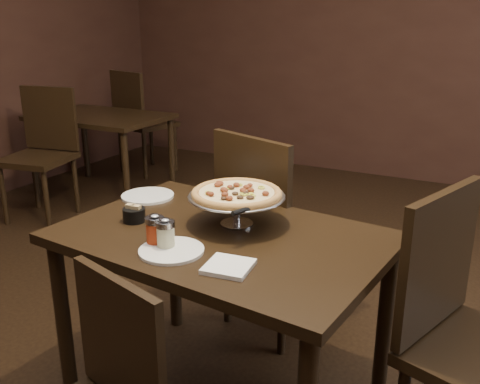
% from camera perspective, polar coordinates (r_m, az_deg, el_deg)
% --- Properties ---
extents(room, '(6.04, 7.04, 2.84)m').
position_cam_1_polar(room, '(1.87, -0.48, 15.31)').
color(room, black).
rests_on(room, ground).
extents(dining_table, '(1.26, 0.91, 0.74)m').
position_cam_1_polar(dining_table, '(2.01, -1.93, -6.98)').
color(dining_table, black).
rests_on(dining_table, ground).
extents(background_table, '(1.11, 0.74, 0.69)m').
position_cam_1_polar(background_table, '(4.76, -14.61, 6.89)').
color(background_table, black).
rests_on(background_table, ground).
extents(pizza_stand, '(0.37, 0.37, 0.15)m').
position_cam_1_polar(pizza_stand, '(2.01, -0.36, -0.20)').
color(pizza_stand, '#ACACB3').
rests_on(pizza_stand, dining_table).
extents(parmesan_shaker, '(0.06, 0.06, 0.11)m').
position_cam_1_polar(parmesan_shaker, '(1.84, -7.94, -4.49)').
color(parmesan_shaker, beige).
rests_on(parmesan_shaker, dining_table).
extents(pepper_flake_shaker, '(0.07, 0.07, 0.12)m').
position_cam_1_polar(pepper_flake_shaker, '(1.88, -9.04, -4.06)').
color(pepper_flake_shaker, maroon).
rests_on(pepper_flake_shaker, dining_table).
extents(packet_caddy, '(0.09, 0.09, 0.07)m').
position_cam_1_polar(packet_caddy, '(2.11, -11.24, -2.35)').
color(packet_caddy, black).
rests_on(packet_caddy, dining_table).
extents(napkin_stack, '(0.16, 0.16, 0.02)m').
position_cam_1_polar(napkin_stack, '(1.70, -1.22, -7.95)').
color(napkin_stack, white).
rests_on(napkin_stack, dining_table).
extents(plate_left, '(0.23, 0.23, 0.01)m').
position_cam_1_polar(plate_left, '(2.39, -9.81, -0.41)').
color(plate_left, white).
rests_on(plate_left, dining_table).
extents(plate_near, '(0.22, 0.22, 0.01)m').
position_cam_1_polar(plate_near, '(1.83, -7.33, -6.21)').
color(plate_near, white).
rests_on(plate_near, dining_table).
extents(serving_spatula, '(0.14, 0.14, 0.02)m').
position_cam_1_polar(serving_spatula, '(1.85, 0.49, -1.99)').
color(serving_spatula, '#ACACB3').
rests_on(serving_spatula, pizza_stand).
extents(chair_far, '(0.60, 0.60, 1.00)m').
position_cam_1_polar(chair_far, '(2.54, 3.28, -3.73)').
color(chair_far, black).
rests_on(chair_far, ground).
extents(chair_side, '(0.58, 0.58, 0.98)m').
position_cam_1_polar(chair_side, '(1.92, 23.25, -13.50)').
color(chair_side, black).
rests_on(chair_side, ground).
extents(bg_chair_far, '(0.58, 0.58, 1.00)m').
position_cam_1_polar(bg_chair_far, '(5.32, -10.63, 7.73)').
color(bg_chair_far, black).
rests_on(bg_chair_far, ground).
extents(bg_chair_near, '(0.54, 0.54, 0.99)m').
position_cam_1_polar(bg_chair_near, '(4.34, -20.34, 4.42)').
color(bg_chair_near, black).
rests_on(bg_chair_near, ground).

